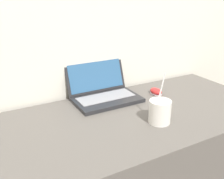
{
  "coord_description": "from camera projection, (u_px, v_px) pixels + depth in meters",
  "views": [
    {
      "loc": [
        -0.64,
        -0.61,
        1.32
      ],
      "look_at": [
        -0.04,
        0.47,
        0.84
      ],
      "focal_mm": 42.0,
      "sensor_mm": 36.0,
      "label": 1
    }
  ],
  "objects": [
    {
      "name": "desk",
      "position": [
        132.0,
        178.0,
        1.39
      ],
      "size": [
        1.43,
        0.66,
        0.75
      ],
      "color": "#5B5651",
      "rests_on": "ground_plane"
    },
    {
      "name": "computer_mouse",
      "position": [
        156.0,
        91.0,
        1.5
      ],
      "size": [
        0.06,
        0.09,
        0.03
      ],
      "color": "#B2B2B7",
      "rests_on": "desk"
    },
    {
      "name": "laptop",
      "position": [
        102.0,
        88.0,
        1.43
      ],
      "size": [
        0.35,
        0.3,
        0.24
      ],
      "color": "#232326",
      "rests_on": "desk"
    },
    {
      "name": "wall_back",
      "position": [
        98.0,
        2.0,
        1.38
      ],
      "size": [
        7.0,
        0.04,
        2.5
      ],
      "color": "silver",
      "rests_on": "ground_plane"
    },
    {
      "name": "drink_cup",
      "position": [
        160.0,
        111.0,
        1.16
      ],
      "size": [
        0.1,
        0.1,
        0.23
      ],
      "color": "silver",
      "rests_on": "desk"
    }
  ]
}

